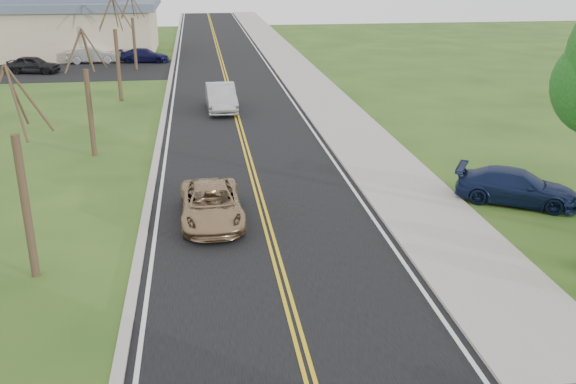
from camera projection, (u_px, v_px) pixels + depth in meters
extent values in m
cube|color=black|center=(227.00, 81.00, 47.28)|extent=(8.00, 120.00, 0.01)
cube|color=#9E998E|center=(282.00, 79.00, 47.80)|extent=(0.30, 120.00, 0.12)
cube|color=#9E998E|center=(306.00, 78.00, 48.04)|extent=(3.20, 120.00, 0.10)
cube|color=#9E998E|center=(170.00, 82.00, 46.72)|extent=(0.30, 120.00, 0.10)
cylinder|color=#38281C|center=(26.00, 208.00, 17.77)|extent=(0.24, 0.24, 4.20)
cylinder|color=#38281C|center=(30.00, 99.00, 16.90)|extent=(1.01, 0.33, 1.90)
cylinder|color=#38281C|center=(17.00, 98.00, 17.33)|extent=(0.13, 1.29, 1.74)
cylinder|color=#38281C|center=(16.00, 103.00, 16.37)|extent=(0.58, 0.90, 1.90)
cylinder|color=#38281C|center=(90.00, 113.00, 28.96)|extent=(0.24, 0.24, 3.96)
cylinder|color=#38281C|center=(94.00, 49.00, 28.14)|extent=(0.96, 0.32, 1.79)
cylinder|color=#38281C|center=(86.00, 49.00, 28.54)|extent=(0.12, 1.22, 1.65)
cylinder|color=#38281C|center=(74.00, 49.00, 28.07)|extent=(0.93, 0.41, 1.79)
cylinder|color=#38281C|center=(73.00, 53.00, 27.53)|extent=(0.75, 0.99, 1.67)
cylinder|color=#38281C|center=(88.00, 50.00, 27.64)|extent=(0.55, 0.85, 1.80)
cylinder|color=#38281C|center=(118.00, 66.00, 40.02)|extent=(0.24, 0.24, 4.44)
cylinder|color=#38281C|center=(122.00, 12.00, 39.11)|extent=(1.07, 0.35, 2.00)
cylinder|color=#38281C|center=(115.00, 13.00, 39.55)|extent=(0.13, 1.36, 1.84)
cylinder|color=#38281C|center=(106.00, 12.00, 39.03)|extent=(1.03, 0.46, 2.00)
cylinder|color=#38281C|center=(106.00, 15.00, 38.42)|extent=(0.83, 1.10, 1.87)
cylinder|color=#38281C|center=(117.00, 13.00, 38.55)|extent=(0.61, 0.95, 2.01)
cylinder|color=#38281C|center=(134.00, 44.00, 51.23)|extent=(0.24, 0.24, 4.08)
cylinder|color=#38281C|center=(137.00, 6.00, 50.39)|extent=(0.99, 0.33, 1.84)
cylinder|color=#38281C|center=(133.00, 6.00, 50.80)|extent=(0.13, 1.25, 1.69)
cylinder|color=#38281C|center=(126.00, 6.00, 50.32)|extent=(0.95, 0.42, 1.85)
cylinder|color=#38281C|center=(126.00, 7.00, 49.76)|extent=(0.77, 1.02, 1.72)
cylinder|color=#38281C|center=(134.00, 6.00, 49.88)|extent=(0.57, 0.88, 1.85)
cube|color=tan|center=(44.00, 31.00, 59.33)|extent=(20.00, 12.00, 4.20)
cube|color=#475466|center=(41.00, 4.00, 58.49)|extent=(21.00, 13.00, 0.70)
cube|color=black|center=(99.00, 70.00, 51.54)|extent=(18.00, 10.00, 0.02)
imported|color=#997956|center=(211.00, 204.00, 22.08)|extent=(2.20, 4.56, 1.25)
imported|color=#A6A5AA|center=(221.00, 97.00, 37.94)|extent=(1.81, 4.82, 1.57)
imported|color=#101B3D|center=(516.00, 187.00, 23.73)|extent=(4.66, 3.76, 1.27)
imported|color=black|center=(33.00, 65.00, 50.04)|extent=(4.26, 2.49, 1.36)
imported|color=#BABABF|center=(93.00, 55.00, 54.90)|extent=(4.35, 1.62, 1.42)
imported|color=#0E0F35|center=(145.00, 55.00, 55.24)|extent=(4.29, 2.15, 1.19)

